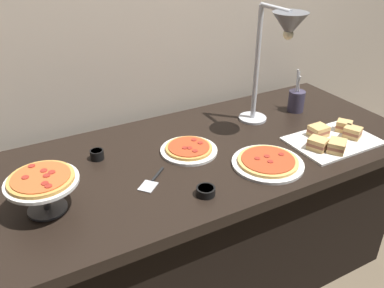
# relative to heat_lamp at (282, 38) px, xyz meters

# --- Properties ---
(ground_plane) EXTENTS (8.00, 8.00, 0.00)m
(ground_plane) POSITION_rel_heat_lamp_xyz_m (-0.34, -0.00, -1.21)
(ground_plane) COLOR brown
(back_wall) EXTENTS (4.40, 0.04, 2.40)m
(back_wall) POSITION_rel_heat_lamp_xyz_m (-0.34, 0.50, -0.01)
(back_wall) COLOR #B7A893
(back_wall) RESTS_ON ground_plane
(buffet_table) EXTENTS (1.90, 0.84, 0.76)m
(buffet_table) POSITION_rel_heat_lamp_xyz_m (-0.34, -0.00, -0.82)
(buffet_table) COLOR black
(buffet_table) RESTS_ON ground_plane
(heat_lamp) EXTENTS (0.15, 0.34, 0.57)m
(heat_lamp) POSITION_rel_heat_lamp_xyz_m (0.00, 0.00, 0.00)
(heat_lamp) COLOR #B7BABF
(heat_lamp) RESTS_ON buffet_table
(pizza_plate_front) EXTENTS (0.25, 0.25, 0.03)m
(pizza_plate_front) POSITION_rel_heat_lamp_xyz_m (-0.44, 0.02, -0.43)
(pizza_plate_front) COLOR white
(pizza_plate_front) RESTS_ON buffet_table
(pizza_plate_center) EXTENTS (0.30, 0.30, 0.03)m
(pizza_plate_center) POSITION_rel_heat_lamp_xyz_m (-0.20, -0.23, -0.43)
(pizza_plate_center) COLOR white
(pizza_plate_center) RESTS_ON buffet_table
(pizza_plate_raised_stand) EXTENTS (0.25, 0.25, 0.14)m
(pizza_plate_raised_stand) POSITION_rel_heat_lamp_xyz_m (-1.06, -0.10, -0.34)
(pizza_plate_raised_stand) COLOR #595B60
(pizza_plate_raised_stand) RESTS_ON buffet_table
(sandwich_platter) EXTENTS (0.40, 0.27, 0.06)m
(sandwich_platter) POSITION_rel_heat_lamp_xyz_m (0.17, -0.22, -0.43)
(sandwich_platter) COLOR white
(sandwich_platter) RESTS_ON buffet_table
(sauce_cup_near) EXTENTS (0.07, 0.07, 0.03)m
(sauce_cup_near) POSITION_rel_heat_lamp_xyz_m (-0.53, -0.29, -0.43)
(sauce_cup_near) COLOR black
(sauce_cup_near) RESTS_ON buffet_table
(sauce_cup_far) EXTENTS (0.06, 0.06, 0.04)m
(sauce_cup_far) POSITION_rel_heat_lamp_xyz_m (-0.81, 0.15, -0.42)
(sauce_cup_far) COLOR black
(sauce_cup_far) RESTS_ON buffet_table
(utensil_holder) EXTENTS (0.08, 0.08, 0.23)m
(utensil_holder) POSITION_rel_heat_lamp_xyz_m (0.26, 0.13, -0.39)
(utensil_holder) COLOR #383347
(utensil_holder) RESTS_ON buffet_table
(serving_spatula) EXTENTS (0.15, 0.14, 0.01)m
(serving_spatula) POSITION_rel_heat_lamp_xyz_m (-0.67, -0.11, -0.44)
(serving_spatula) COLOR #B7BABF
(serving_spatula) RESTS_ON buffet_table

